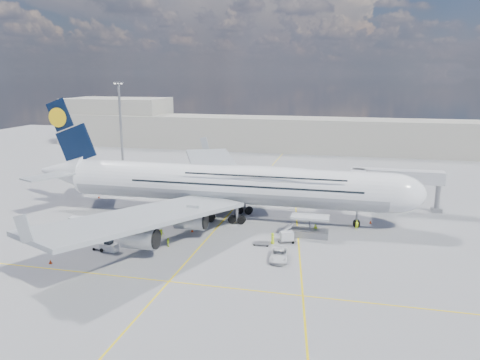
% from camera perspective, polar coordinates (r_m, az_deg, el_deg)
% --- Properties ---
extents(ground, '(300.00, 300.00, 0.00)m').
position_cam_1_polar(ground, '(83.42, -3.51, -6.56)').
color(ground, gray).
rests_on(ground, ground).
extents(taxi_line_main, '(0.25, 220.00, 0.01)m').
position_cam_1_polar(taxi_line_main, '(83.42, -3.51, -6.56)').
color(taxi_line_main, yellow).
rests_on(taxi_line_main, ground).
extents(taxi_line_cross, '(120.00, 0.25, 0.01)m').
position_cam_1_polar(taxi_line_cross, '(65.95, -8.65, -12.13)').
color(taxi_line_cross, yellow).
rests_on(taxi_line_cross, ground).
extents(taxi_line_diag, '(14.16, 99.06, 0.01)m').
position_cam_1_polar(taxi_line_diag, '(90.06, 6.95, -5.15)').
color(taxi_line_diag, yellow).
rests_on(taxi_line_diag, ground).
extents(airliner, '(77.26, 79.15, 23.71)m').
position_cam_1_polar(airliner, '(90.65, -1.58, -0.44)').
color(airliner, white).
rests_on(airliner, ground).
extents(jet_bridge, '(18.80, 12.10, 8.50)m').
position_cam_1_polar(jet_bridge, '(98.62, 16.96, 0.08)').
color(jet_bridge, '#B7B7BC').
rests_on(jet_bridge, ground).
extents(cargo_loader, '(8.53, 3.20, 3.67)m').
position_cam_1_polar(cargo_loader, '(82.71, 8.36, -5.94)').
color(cargo_loader, silver).
rests_on(cargo_loader, ground).
extents(light_mast, '(3.00, 0.70, 25.50)m').
position_cam_1_polar(light_mast, '(136.55, -14.32, 6.36)').
color(light_mast, gray).
rests_on(light_mast, ground).
extents(terminal, '(180.00, 16.00, 12.00)m').
position_cam_1_polar(terminal, '(173.14, 5.63, 5.59)').
color(terminal, '#B2AD9E').
rests_on(terminal, ground).
extents(hangar, '(40.00, 22.00, 18.00)m').
position_cam_1_polar(hangar, '(199.30, -14.65, 7.05)').
color(hangar, '#B2AD9E').
rests_on(hangar, ground).
extents(tree_line, '(160.00, 6.00, 8.00)m').
position_cam_1_polar(tree_line, '(217.18, 17.86, 5.97)').
color(tree_line, '#193814').
rests_on(tree_line, ground).
extents(dolly_row_a, '(3.55, 2.14, 2.14)m').
position_cam_1_polar(dolly_row_a, '(90.87, -19.25, -4.88)').
color(dolly_row_a, gray).
rests_on(dolly_row_a, ground).
extents(dolly_row_b, '(3.47, 2.09, 2.10)m').
position_cam_1_polar(dolly_row_b, '(91.73, -14.89, -4.43)').
color(dolly_row_b, gray).
rests_on(dolly_row_b, ground).
extents(dolly_row_c, '(3.04, 2.08, 0.41)m').
position_cam_1_polar(dolly_row_c, '(79.17, -16.51, -7.94)').
color(dolly_row_c, gray).
rests_on(dolly_row_c, ground).
extents(dolly_back, '(3.46, 2.65, 0.45)m').
position_cam_1_polar(dolly_back, '(92.74, -14.76, -4.74)').
color(dolly_back, gray).
rests_on(dolly_back, ground).
extents(dolly_nose_far, '(2.77, 1.54, 0.40)m').
position_cam_1_polar(dolly_nose_far, '(78.08, 2.63, -7.70)').
color(dolly_nose_far, gray).
rests_on(dolly_nose_far, ground).
extents(dolly_nose_near, '(3.25, 2.54, 1.82)m').
position_cam_1_polar(dolly_nose_near, '(79.41, 5.73, -6.87)').
color(dolly_nose_near, gray).
rests_on(dolly_nose_near, ground).
extents(baggage_tug, '(2.97, 1.64, 1.77)m').
position_cam_1_polar(baggage_tug, '(77.96, -15.67, -7.85)').
color(baggage_tug, silver).
rests_on(baggage_tug, ground).
extents(catering_truck_inner, '(6.65, 2.85, 3.90)m').
position_cam_1_polar(catering_truck_inner, '(114.94, -1.62, -0.16)').
color(catering_truck_inner, gray).
rests_on(catering_truck_inner, ground).
extents(catering_truck_outer, '(6.85, 2.79, 4.04)m').
position_cam_1_polar(catering_truck_outer, '(130.80, -1.55, 1.46)').
color(catering_truck_outer, gray).
rests_on(catering_truck_outer, ground).
extents(service_van, '(3.01, 5.81, 1.57)m').
position_cam_1_polar(service_van, '(72.15, 4.78, -9.10)').
color(service_van, white).
rests_on(service_van, ground).
extents(crew_nose, '(0.79, 0.71, 1.82)m').
position_cam_1_polar(crew_nose, '(87.63, 14.06, -5.35)').
color(crew_nose, '#CDF019').
rests_on(crew_nose, ground).
extents(crew_loader, '(1.15, 1.07, 1.89)m').
position_cam_1_polar(crew_loader, '(83.63, 9.18, -5.98)').
color(crew_loader, '#D4FF1A').
rests_on(crew_loader, ground).
extents(crew_wing, '(0.46, 0.92, 1.50)m').
position_cam_1_polar(crew_wing, '(78.02, -8.76, -7.51)').
color(crew_wing, '#BBE117').
rests_on(crew_wing, ground).
extents(crew_van, '(0.80, 1.05, 1.92)m').
position_cam_1_polar(crew_van, '(78.49, 4.00, -7.10)').
color(crew_van, '#D7FA1A').
rests_on(crew_van, ground).
extents(crew_tug, '(1.19, 0.98, 1.61)m').
position_cam_1_polar(crew_tug, '(82.06, -9.58, -6.47)').
color(crew_tug, '#C0E518').
rests_on(crew_tug, ground).
extents(cone_nose, '(0.50, 0.50, 0.63)m').
position_cam_1_polar(cone_nose, '(92.10, 15.63, -4.94)').
color(cone_nose, red).
rests_on(cone_nose, ground).
extents(cone_wing_left_inner, '(0.40, 0.40, 0.51)m').
position_cam_1_polar(cone_wing_left_inner, '(111.60, -0.22, -1.39)').
color(cone_wing_left_inner, red).
rests_on(cone_wing_left_inner, ground).
extents(cone_wing_left_outer, '(0.43, 0.43, 0.55)m').
position_cam_1_polar(cone_wing_left_outer, '(125.12, -3.66, 0.16)').
color(cone_wing_left_outer, red).
rests_on(cone_wing_left_outer, ground).
extents(cone_wing_right_inner, '(0.45, 0.45, 0.58)m').
position_cam_1_polar(cone_wing_right_inner, '(84.60, -5.84, -6.13)').
color(cone_wing_right_inner, red).
rests_on(cone_wing_right_inner, ground).
extents(cone_wing_right_outer, '(0.50, 0.50, 0.63)m').
position_cam_1_polar(cone_wing_right_outer, '(76.21, -22.11, -9.21)').
color(cone_wing_right_outer, red).
rests_on(cone_wing_right_outer, ground).
extents(cone_tail, '(0.46, 0.46, 0.58)m').
position_cam_1_polar(cone_tail, '(111.22, -16.81, -1.98)').
color(cone_tail, red).
rests_on(cone_tail, ground).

